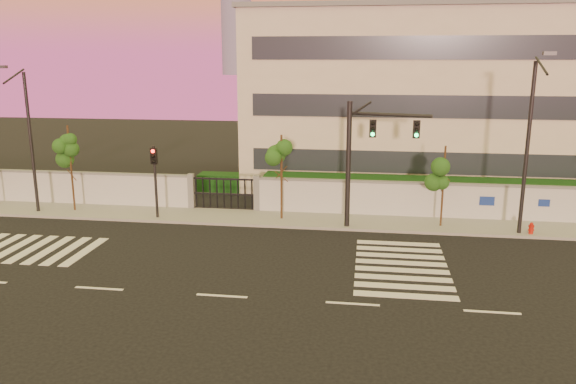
# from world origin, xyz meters

# --- Properties ---
(ground) EXTENTS (120.00, 120.00, 0.00)m
(ground) POSITION_xyz_m (0.00, 0.00, 0.00)
(ground) COLOR black
(ground) RESTS_ON ground
(sidewalk) EXTENTS (60.00, 3.00, 0.15)m
(sidewalk) POSITION_xyz_m (0.00, 10.50, 0.07)
(sidewalk) COLOR gray
(sidewalk) RESTS_ON ground
(perimeter_wall) EXTENTS (60.00, 0.36, 2.20)m
(perimeter_wall) POSITION_xyz_m (0.10, 12.00, 1.07)
(perimeter_wall) COLOR #B9BCC1
(perimeter_wall) RESTS_ON ground
(hedge_row) EXTENTS (41.00, 4.25, 1.80)m
(hedge_row) POSITION_xyz_m (1.17, 14.74, 0.82)
(hedge_row) COLOR black
(hedge_row) RESTS_ON ground
(institutional_building) EXTENTS (24.40, 12.40, 12.25)m
(institutional_building) POSITION_xyz_m (9.00, 21.99, 6.16)
(institutional_building) COLOR beige
(institutional_building) RESTS_ON ground
(road_markings) EXTENTS (57.00, 7.62, 0.02)m
(road_markings) POSITION_xyz_m (-1.58, 3.76, 0.01)
(road_markings) COLOR silver
(road_markings) RESTS_ON ground
(street_tree_c) EXTENTS (1.39, 1.10, 5.16)m
(street_tree_c) POSITION_xyz_m (-11.66, 10.45, 3.79)
(street_tree_c) COLOR #382314
(street_tree_c) RESTS_ON ground
(street_tree_d) EXTENTS (1.50, 1.19, 4.85)m
(street_tree_d) POSITION_xyz_m (0.73, 10.45, 3.57)
(street_tree_d) COLOR #382314
(street_tree_d) RESTS_ON ground
(street_tree_e) EXTENTS (1.31, 1.04, 4.46)m
(street_tree_e) POSITION_xyz_m (9.39, 10.25, 3.28)
(street_tree_e) COLOR #382314
(street_tree_e) RESTS_ON ground
(traffic_signal_main) EXTENTS (4.23, 1.23, 6.76)m
(traffic_signal_main) POSITION_xyz_m (5.24, 9.45, 4.27)
(traffic_signal_main) COLOR black
(traffic_signal_main) RESTS_ON ground
(traffic_signal_secondary) EXTENTS (0.33, 0.33, 4.22)m
(traffic_signal_secondary) POSITION_xyz_m (-6.27, 9.64, 2.68)
(traffic_signal_secondary) COLOR black
(traffic_signal_secondary) RESTS_ON ground
(streetlight_west) EXTENTS (0.51, 2.05, 8.53)m
(streetlight_west) POSITION_xyz_m (-13.69, 9.75, 4.61)
(streetlight_west) COLOR black
(streetlight_west) RESTS_ON ground
(streetlight_east) EXTENTS (0.55, 2.21, 9.19)m
(streetlight_east) POSITION_xyz_m (13.21, 9.35, 4.96)
(streetlight_east) COLOR black
(streetlight_east) RESTS_ON ground
(fire_hydrant) EXTENTS (0.28, 0.28, 0.75)m
(fire_hydrant) POSITION_xyz_m (13.77, 9.42, 0.37)
(fire_hydrant) COLOR #B0170B
(fire_hydrant) RESTS_ON ground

